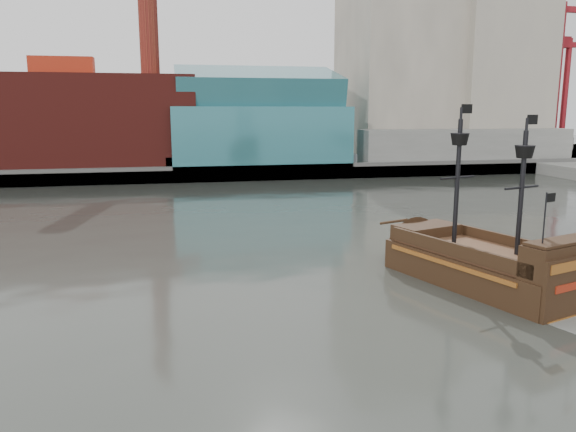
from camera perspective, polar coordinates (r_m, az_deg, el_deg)
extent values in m
plane|color=#292B26|center=(31.07, -0.65, -11.02)|extent=(400.00, 400.00, 0.00)
cube|color=slate|center=(120.87, -9.42, 5.63)|extent=(220.00, 60.00, 2.00)
cube|color=#4C4C49|center=(91.53, -8.49, 4.24)|extent=(220.00, 1.00, 2.60)
cube|color=maroon|center=(101.60, -21.62, 8.88)|extent=(42.00, 18.00, 15.00)
cube|color=#2D6E78|center=(99.62, -3.07, 8.15)|extent=(30.00, 16.00, 10.00)
cube|color=#B3A895|center=(118.30, 11.19, 17.12)|extent=(20.00, 22.00, 46.00)
cube|color=#A09986|center=(122.57, 19.91, 14.59)|extent=(18.00, 18.00, 38.00)
cube|color=#B3A895|center=(138.09, 12.34, 17.39)|extent=(24.00, 20.00, 52.00)
cube|color=slate|center=(108.70, 17.64, 6.83)|extent=(40.00, 6.00, 6.00)
cylinder|color=maroon|center=(103.61, -14.06, 19.61)|extent=(3.20, 3.20, 22.00)
cube|color=#2D6E78|center=(99.58, -3.12, 12.76)|extent=(28.00, 14.94, 8.78)
cube|color=slate|center=(138.69, 25.20, 6.44)|extent=(4.00, 4.00, 3.00)
cylinder|color=maroon|center=(138.60, 25.69, 12.42)|extent=(1.40, 1.40, 32.00)
cube|color=maroon|center=(138.34, 25.18, 18.73)|extent=(5.00, 2.50, 2.50)
cube|color=slate|center=(152.69, 25.95, 6.69)|extent=(4.00, 4.00, 3.00)
cylinder|color=maroon|center=(152.52, 26.31, 10.99)|extent=(1.40, 1.40, 26.00)
cube|color=maroon|center=(151.44, 25.77, 15.61)|extent=(5.00, 2.50, 2.50)
cube|color=black|center=(39.80, 18.92, -5.69)|extent=(9.14, 14.14, 2.84)
cube|color=#462A19|center=(39.40, 19.06, -3.48)|extent=(8.23, 12.72, 0.33)
cube|color=black|center=(42.84, 13.85, -1.55)|extent=(5.21, 3.89, 1.09)
cube|color=black|center=(35.86, 25.94, -4.01)|extent=(5.47, 3.22, 1.97)
cube|color=black|center=(35.78, 27.03, -7.04)|extent=(5.19, 1.87, 4.37)
cylinder|color=black|center=(39.04, 16.81, 3.14)|extent=(0.38, 0.38, 8.52)
cylinder|color=black|center=(38.16, 22.62, 2.11)|extent=(0.38, 0.38, 7.86)
cone|color=black|center=(38.78, 17.05, 7.46)|extent=(1.51, 1.51, 0.76)
cone|color=black|center=(37.89, 22.91, 6.03)|extent=(1.51, 1.51, 0.76)
cube|color=black|center=(39.09, 17.71, 10.34)|extent=(0.95, 0.33, 0.60)
cube|color=black|center=(38.20, 23.58, 8.97)|extent=(0.95, 0.33, 0.60)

